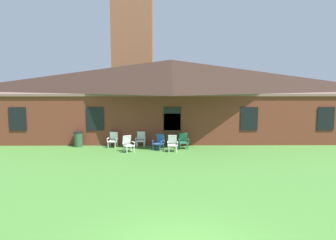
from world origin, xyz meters
name	(u,v)px	position (x,y,z in m)	size (l,w,h in m)	color
brick_building	(171,96)	(0.00, 18.48, 2.93)	(25.77, 10.40, 5.76)	brown
dome_tower	(133,35)	(-4.38, 33.95, 9.55)	(5.18, 5.18, 20.75)	#93563D
lawn_chair_by_porch	(113,139)	(-3.77, 13.07, 0.50)	(0.70, 0.73, 0.96)	silver
lawn_chair_near_door	(128,143)	(-2.68, 11.74, 0.50)	(0.83, 0.86, 0.96)	silver
lawn_chair_left_end	(141,139)	(-2.01, 13.21, 0.50)	(0.66, 0.69, 0.96)	white
lawn_chair_middle	(159,142)	(-0.83, 12.25, 0.50)	(0.81, 0.85, 0.96)	#2D5693
lawn_chair_right_end	(173,143)	(-0.02, 11.83, 0.50)	(0.66, 0.68, 0.96)	silver
lawn_chair_far_side	(183,140)	(0.68, 12.63, 0.50)	(0.67, 0.70, 0.96)	#28704C
trash_bin	(78,139)	(-6.01, 13.19, 0.50)	(0.56, 0.56, 0.98)	#335638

